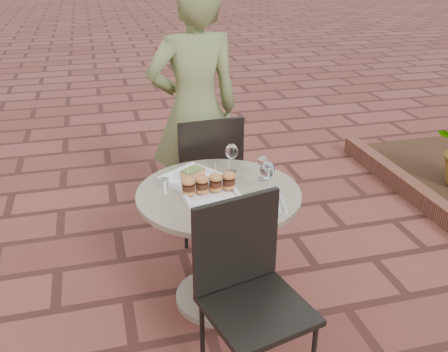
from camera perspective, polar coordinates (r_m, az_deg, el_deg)
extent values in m
plane|color=brown|center=(3.29, 3.85, -11.50)|extent=(60.00, 60.00, 0.00)
cylinder|color=gray|center=(3.10, -0.55, -13.54)|extent=(0.52, 0.52, 0.04)
cylinder|color=gray|center=(2.91, -0.58, -8.47)|extent=(0.08, 0.08, 0.70)
cylinder|color=tan|center=(2.72, -0.61, -2.07)|extent=(0.90, 0.90, 0.03)
cube|color=black|center=(3.56, -2.34, 0.04)|extent=(0.47, 0.47, 0.03)
cube|color=black|center=(3.28, -1.43, 2.58)|extent=(0.44, 0.06, 0.46)
cylinder|color=black|center=(3.87, -0.37, -1.53)|extent=(0.02, 0.02, 0.44)
cylinder|color=black|center=(3.79, -5.85, -2.34)|extent=(0.02, 0.02, 0.44)
cylinder|color=black|center=(3.56, 1.54, -4.14)|extent=(0.02, 0.02, 0.44)
cylinder|color=black|center=(3.46, -4.41, -5.11)|extent=(0.02, 0.02, 0.44)
cube|color=black|center=(2.35, 3.83, -15.00)|extent=(0.53, 0.53, 0.03)
cube|color=black|center=(2.34, 1.40, -7.54)|extent=(0.43, 0.13, 0.46)
cylinder|color=black|center=(2.56, -2.49, -17.84)|extent=(0.02, 0.02, 0.44)
cylinder|color=black|center=(2.70, 5.04, -15.17)|extent=(0.02, 0.02, 0.44)
imported|color=#5F6839|center=(3.49, -3.36, 7.36)|extent=(0.69, 0.48, 1.79)
cube|color=white|center=(2.83, -3.56, -0.51)|extent=(0.39, 0.39, 0.01)
cube|color=#EC8A53|center=(2.81, -3.59, 0.23)|extent=(0.15, 0.14, 0.04)
cube|color=#53632C|center=(2.80, -3.60, 0.71)|extent=(0.14, 0.13, 0.01)
cube|color=white|center=(2.68, -1.73, -2.02)|extent=(0.30, 0.30, 0.01)
cube|color=white|center=(2.49, 0.93, -4.34)|extent=(0.28, 0.28, 0.01)
ellipsoid|color=#EE627F|center=(2.42, 0.40, -4.83)|extent=(0.05, 0.04, 0.02)
cylinder|color=white|center=(2.70, 4.87, -2.02)|extent=(0.07, 0.07, 0.00)
cylinder|color=white|center=(2.68, 4.91, -1.18)|extent=(0.01, 0.01, 0.08)
ellipsoid|color=white|center=(2.64, 4.98, 0.62)|extent=(0.08, 0.08, 0.10)
cylinder|color=white|center=(2.64, 4.98, 0.51)|extent=(0.06, 0.06, 0.04)
cylinder|color=white|center=(2.95, 0.85, 0.57)|extent=(0.06, 0.06, 0.00)
cylinder|color=white|center=(2.94, 0.86, 1.30)|extent=(0.01, 0.01, 0.08)
ellipsoid|color=white|center=(2.90, 0.87, 2.83)|extent=(0.07, 0.07, 0.09)
cylinder|color=white|center=(2.86, 4.37, -0.33)|extent=(0.05, 0.05, 0.00)
cylinder|color=white|center=(2.85, 4.39, 0.29)|extent=(0.01, 0.01, 0.06)
ellipsoid|color=white|center=(2.82, 4.44, 1.60)|extent=(0.06, 0.06, 0.08)
cylinder|color=silver|center=(2.78, -6.88, -0.76)|extent=(0.07, 0.07, 0.04)
cube|color=brown|center=(4.18, 23.82, -3.96)|extent=(0.12, 3.00, 0.15)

